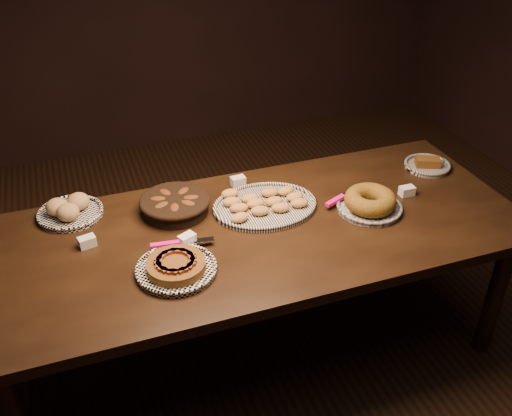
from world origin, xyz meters
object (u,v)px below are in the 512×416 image
object	(u,v)px
buffet_table	(257,241)
madeleine_platter	(264,204)
apple_tart_plate	(176,267)
bundt_cake_plate	(370,202)

from	to	relation	value
buffet_table	madeleine_platter	world-z (taller)	madeleine_platter
apple_tart_plate	bundt_cake_plate	distance (m)	0.95
madeleine_platter	apple_tart_plate	bearing A→B (deg)	-129.59
apple_tart_plate	madeleine_platter	distance (m)	0.58
buffet_table	bundt_cake_plate	world-z (taller)	bundt_cake_plate
madeleine_platter	buffet_table	bearing A→B (deg)	-104.26
bundt_cake_plate	buffet_table	bearing A→B (deg)	-166.88
apple_tart_plate	madeleine_platter	xyz separation A→B (m)	(0.49, 0.31, -0.00)
buffet_table	bundt_cake_plate	bearing A→B (deg)	-4.08
madeleine_platter	bundt_cake_plate	world-z (taller)	bundt_cake_plate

